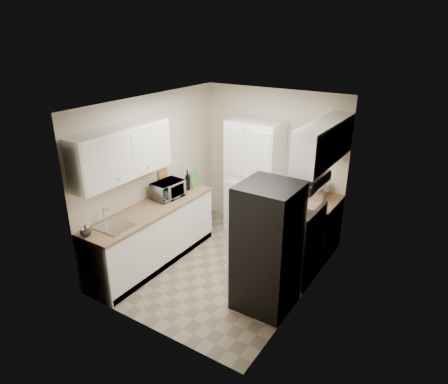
% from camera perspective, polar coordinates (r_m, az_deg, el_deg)
% --- Properties ---
extents(ground, '(3.20, 3.20, 0.00)m').
position_cam_1_polar(ground, '(6.23, -0.23, -10.67)').
color(ground, '#7A6B56').
rests_on(ground, ground).
extents(room_shell, '(2.64, 3.24, 2.52)m').
position_cam_1_polar(room_shell, '(5.51, -0.47, 3.62)').
color(room_shell, '#BCAE97').
rests_on(room_shell, ground).
extents(pantry_cabinet, '(0.90, 0.55, 2.00)m').
position_cam_1_polar(pantry_cabinet, '(6.89, 4.32, 1.96)').
color(pantry_cabinet, white).
rests_on(pantry_cabinet, ground).
extents(base_cabinet_left, '(0.60, 2.30, 0.88)m').
position_cam_1_polar(base_cabinet_left, '(6.25, -10.10, -6.26)').
color(base_cabinet_left, white).
rests_on(base_cabinet_left, ground).
extents(countertop_left, '(0.63, 2.33, 0.04)m').
position_cam_1_polar(countertop_left, '(6.04, -10.40, -2.43)').
color(countertop_left, '#846647').
rests_on(countertop_left, base_cabinet_left).
extents(base_cabinet_right, '(0.60, 0.80, 0.88)m').
position_cam_1_polar(base_cabinet_right, '(6.57, 12.81, -4.96)').
color(base_cabinet_right, white).
rests_on(base_cabinet_right, ground).
extents(countertop_right, '(0.63, 0.83, 0.04)m').
position_cam_1_polar(countertop_right, '(6.38, 13.16, -1.29)').
color(countertop_right, '#846647').
rests_on(countertop_right, base_cabinet_right).
extents(electric_range, '(0.71, 0.78, 1.13)m').
position_cam_1_polar(electric_range, '(5.90, 9.91, -7.69)').
color(electric_range, '#B7B7BC').
rests_on(electric_range, ground).
extents(refrigerator, '(0.70, 0.72, 1.70)m').
position_cam_1_polar(refrigerator, '(5.09, 6.20, -7.87)').
color(refrigerator, '#B7B7BC').
rests_on(refrigerator, ground).
extents(microwave, '(0.37, 0.52, 0.27)m').
position_cam_1_polar(microwave, '(6.30, -8.00, 0.32)').
color(microwave, '#B4B4B9').
rests_on(microwave, countertop_left).
extents(wine_bottle, '(0.08, 0.08, 0.31)m').
position_cam_1_polar(wine_bottle, '(6.56, -5.23, 1.58)').
color(wine_bottle, black).
rests_on(wine_bottle, countertop_left).
extents(flower_vase, '(0.18, 0.18, 0.15)m').
position_cam_1_polar(flower_vase, '(5.44, -19.18, -5.23)').
color(flower_vase, beige).
rests_on(flower_vase, countertop_left).
extents(cutting_board, '(0.08, 0.25, 0.31)m').
position_cam_1_polar(cutting_board, '(6.66, -4.30, 1.95)').
color(cutting_board, '#428532').
rests_on(cutting_board, countertop_left).
extents(toaster_oven, '(0.33, 0.41, 0.23)m').
position_cam_1_polar(toaster_oven, '(6.45, 13.13, 0.28)').
color(toaster_oven, '#B7B8BC').
rests_on(toaster_oven, countertop_right).
extents(fruit_basket, '(0.33, 0.33, 0.12)m').
position_cam_1_polar(fruit_basket, '(6.36, 13.26, 1.67)').
color(fruit_basket, orange).
rests_on(fruit_basket, toaster_oven).
extents(kitchen_mat, '(0.67, 0.82, 0.01)m').
position_cam_1_polar(kitchen_mat, '(6.60, 3.83, -8.63)').
color(kitchen_mat, tan).
rests_on(kitchen_mat, ground).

